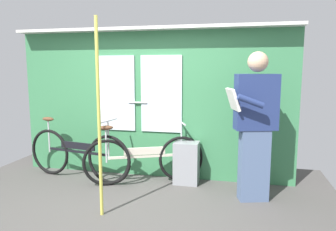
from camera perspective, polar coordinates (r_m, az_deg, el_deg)
ground_plane at (r=3.81m, az=-8.03°, el=-16.72°), size 5.05×4.10×0.04m
train_door_wall at (r=4.66m, az=-2.97°, el=2.71°), size 4.05×0.28×2.16m
bicycle_near_door at (r=4.81m, az=-15.91°, el=-6.63°), size 1.73×0.49×0.90m
bicycle_leaning_behind at (r=4.48m, az=-4.32°, el=-7.73°), size 1.57×0.78×0.86m
passenger_reading_newspaper at (r=3.91m, az=15.28°, el=-1.38°), size 0.63×0.58×1.79m
trash_bin_by_wall at (r=4.49m, az=3.33°, el=-8.43°), size 0.34×0.28×0.58m
handrail_pole at (r=3.42m, az=-12.26°, el=-0.69°), size 0.04×0.04×2.12m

